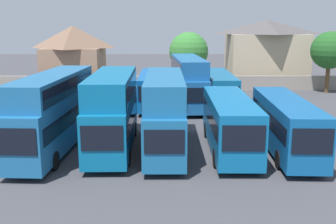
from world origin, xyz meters
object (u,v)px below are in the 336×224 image
bus_2 (113,108)px  bus_5 (286,122)px  bus_6 (119,87)px  tree_behind_wall (330,50)px  bus_1 (54,108)px  house_terrace_left (74,54)px  bus_7 (152,88)px  tree_left_of_lot (189,52)px  bus_8 (188,79)px  bus_3 (165,109)px  house_terrace_centre (266,51)px  bus_4 (230,121)px  bus_9 (219,87)px

bus_2 → bus_5: 11.28m
bus_6 → tree_behind_wall: (24.35, 8.01, 3.16)m
bus_1 → house_terrace_left: house_terrace_left is taller
bus_7 → tree_left_of_lot: bearing=161.0°
bus_8 → bus_2: bearing=-25.5°
bus_3 → tree_behind_wall: 30.25m
tree_left_of_lot → house_terrace_centre: bearing=19.2°
bus_8 → house_terrace_centre: bearing=140.9°
bus_1 → bus_2: (3.83, 0.10, 0.01)m
bus_7 → house_terrace_left: 19.75m
bus_4 → bus_6: bearing=-148.3°
bus_4 → tree_left_of_lot: size_ratio=1.45×
bus_6 → tree_left_of_lot: size_ratio=1.43×
bus_2 → bus_6: (-1.28, 14.58, -0.88)m
house_terrace_centre → bus_2: bearing=-119.5°
tree_left_of_lot → bus_5: bearing=-80.2°
house_terrace_centre → tree_behind_wall: (5.58, -8.34, 0.65)m
bus_8 → bus_5: bearing=16.6°
bus_3 → bus_6: 15.58m
bus_1 → bus_2: size_ratio=1.15×
bus_6 → bus_7: bearing=83.7°
bus_2 → bus_5: bus_2 is taller
bus_3 → bus_6: bearing=-162.6°
bus_2 → bus_5: size_ratio=0.94×
bus_6 → bus_7: bus_6 is taller
bus_8 → house_terrace_centre: (11.75, 16.57, 1.68)m
tree_behind_wall → bus_6: bearing=-161.8°
bus_6 → house_terrace_left: 17.78m
bus_9 → tree_behind_wall: bearing=119.7°
bus_6 → tree_left_of_lot: (7.74, 12.51, 2.70)m
bus_6 → tree_left_of_lot: tree_left_of_lot is taller
bus_6 → bus_3: bearing=15.5°
bus_4 → bus_5: size_ratio=0.95×
tree_behind_wall → house_terrace_centre: bearing=123.8°
bus_5 → house_terrace_centre: size_ratio=1.01×
bus_2 → bus_7: (2.10, 14.32, -0.93)m
house_terrace_left → tree_left_of_lot: bearing=-11.5°
bus_5 → bus_7: bearing=-146.0°
bus_1 → bus_8: (9.56, 14.47, -0.04)m
bus_9 → house_terrace_left: house_terrace_left is taller
bus_8 → bus_1: bearing=-37.2°
bus_3 → bus_7: bus_3 is taller
bus_6 → bus_5: bearing=37.8°
bus_4 → bus_6: bus_4 is taller
tree_left_of_lot → bus_6: bearing=-121.7°
bus_3 → house_terrace_left: 33.12m
bus_9 → house_terrace_left: bearing=-131.3°
bus_7 → house_terrace_left: bearing=-144.7°
house_terrace_centre → tree_behind_wall: bearing=-56.2°
bus_9 → bus_4: bearing=-4.7°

